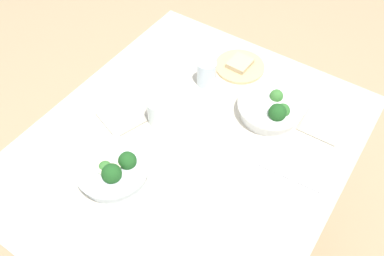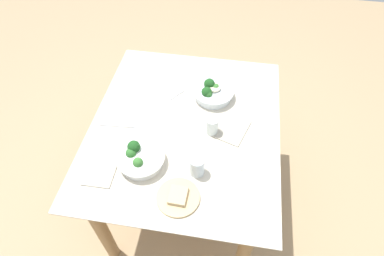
{
  "view_description": "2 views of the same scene",
  "coord_description": "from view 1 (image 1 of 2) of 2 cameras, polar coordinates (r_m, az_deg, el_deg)",
  "views": [
    {
      "loc": [
        -0.66,
        -0.46,
        1.81
      ],
      "look_at": [
        0.05,
        0.02,
        0.77
      ],
      "focal_mm": 37.76,
      "sensor_mm": 36.0,
      "label": 1
    },
    {
      "loc": [
        1.05,
        0.21,
        2.01
      ],
      "look_at": [
        0.02,
        0.04,
        0.77
      ],
      "focal_mm": 29.64,
      "sensor_mm": 36.0,
      "label": 2
    }
  ],
  "objects": [
    {
      "name": "water_glass_side",
      "position": [
        1.49,
        2.07,
        7.74
      ],
      "size": [
        0.07,
        0.07,
        0.1
      ],
      "primitive_type": "cylinder",
      "color": "silver",
      "rests_on": "dining_table"
    },
    {
      "name": "broccoli_bowl_far",
      "position": [
        1.25,
        -10.96,
        -5.77
      ],
      "size": [
        0.23,
        0.23,
        0.1
      ],
      "color": "white",
      "rests_on": "dining_table"
    },
    {
      "name": "ground_plane",
      "position": [
        1.98,
        -0.39,
        -15.52
      ],
      "size": [
        6.0,
        6.0,
        0.0
      ],
      "primitive_type": "plane",
      "color": "tan"
    },
    {
      "name": "napkin_folded_lower",
      "position": [
        1.43,
        -8.95,
        2.07
      ],
      "size": [
        0.22,
        0.19,
        0.01
      ],
      "primitive_type": "cube",
      "rotation": [
        0.0,
        0.0,
        -0.32
      ],
      "color": "#B1A997",
      "rests_on": "dining_table"
    },
    {
      "name": "dining_table",
      "position": [
        1.43,
        -0.52,
        -5.31
      ],
      "size": [
        1.15,
        0.97,
        0.75
      ],
      "color": "beige",
      "rests_on": "ground_plane"
    },
    {
      "name": "water_glass_center",
      "position": [
        1.36,
        -5.01,
        2.28
      ],
      "size": [
        0.06,
        0.06,
        0.09
      ],
      "primitive_type": "cylinder",
      "color": "silver",
      "rests_on": "dining_table"
    },
    {
      "name": "bread_side_plate",
      "position": [
        1.59,
        6.76,
        8.73
      ],
      "size": [
        0.19,
        0.19,
        0.03
      ],
      "color": "#D6B27A",
      "rests_on": "dining_table"
    },
    {
      "name": "napkin_folded_upper",
      "position": [
        1.46,
        18.2,
        0.92
      ],
      "size": [
        0.17,
        0.14,
        0.01
      ],
      "primitive_type": "cube",
      "rotation": [
        0.0,
        0.0,
        0.02
      ],
      "color": "#B1A997",
      "rests_on": "dining_table"
    },
    {
      "name": "fork_by_far_bowl",
      "position": [
        1.21,
        -3.3,
        -10.57
      ],
      "size": [
        0.09,
        0.07,
        0.0
      ],
      "rotation": [
        0.0,
        0.0,
        2.54
      ],
      "color": "#B7B7BC",
      "rests_on": "dining_table"
    },
    {
      "name": "fork_by_near_bowl",
      "position": [
        1.55,
        -6.23,
        7.34
      ],
      "size": [
        0.1,
        0.01,
        0.0
      ],
      "rotation": [
        0.0,
        0.0,
        3.18
      ],
      "color": "#B7B7BC",
      "rests_on": "dining_table"
    },
    {
      "name": "broccoli_bowl_near",
      "position": [
        1.41,
        11.13,
        2.67
      ],
      "size": [
        0.23,
        0.23,
        0.1
      ],
      "color": "white",
      "rests_on": "dining_table"
    },
    {
      "name": "table_knife_left",
      "position": [
        1.29,
        13.63,
        -6.87
      ],
      "size": [
        0.02,
        0.21,
        0.0
      ],
      "primitive_type": "cube",
      "rotation": [
        0.0,
        0.0,
        1.64
      ],
      "color": "#B7B7BC",
      "rests_on": "dining_table"
    }
  ]
}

